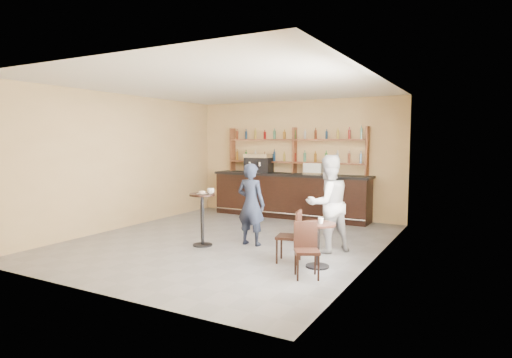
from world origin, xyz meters
The scene contains 23 objects.
floor centered at (0.00, 0.00, 0.00)m, with size 7.00×7.00×0.00m, color slate.
ceiling centered at (0.00, 0.00, 3.20)m, with size 7.00×7.00×0.00m, color white.
wall_back centered at (0.00, 3.50, 1.60)m, with size 7.00×7.00×0.00m, color tan.
wall_front centered at (0.00, -3.50, 1.60)m, with size 7.00×7.00×0.00m, color tan.
wall_left centered at (-3.00, 0.00, 1.60)m, with size 7.00×7.00×0.00m, color tan.
wall_right centered at (3.00, 0.00, 1.60)m, with size 7.00×7.00×0.00m, color tan.
window_pane centered at (2.99, -1.20, 1.70)m, with size 2.00×2.00×0.00m, color white.
window_frame centered at (2.99, -1.20, 1.70)m, with size 0.04×1.70×2.10m, color black, non-canonical shape.
shelf_unit centered at (0.00, 3.37, 1.81)m, with size 4.00×0.26×1.40m, color brown, non-canonical shape.
liquor_bottles centered at (0.00, 3.37, 1.98)m, with size 3.68×0.10×1.00m, color #8C5919, non-canonical shape.
bar_counter centered at (-0.03, 3.15, 0.60)m, with size 4.45×0.87×1.21m, color black, non-canonical shape.
espresso_machine centered at (-0.99, 3.15, 1.47)m, with size 0.73×0.47×0.52m, color black, non-canonical shape.
pastry_case centered at (0.68, 3.15, 1.36)m, with size 0.51×0.41×0.31m, color silver, non-canonical shape.
pedestal_table centered at (-0.25, -0.60, 0.52)m, with size 0.51×0.51×1.05m, color black, non-canonical shape.
napkin centered at (-0.25, -0.60, 1.05)m, with size 0.16×0.16×0.00m, color white.
donut centered at (-0.24, -0.61, 1.08)m, with size 0.14×0.14×0.05m, color #C37A47.
cup_pedestal centered at (-0.11, -0.50, 1.10)m, with size 0.14×0.14×0.11m, color white.
man_main centered at (0.56, -0.07, 0.83)m, with size 0.60×0.40×1.65m, color black.
cafe_table centered at (2.28, -0.88, 0.37)m, with size 0.59×0.59×0.74m, color black, non-canonical shape.
cup_cafe centered at (2.33, -0.88, 0.79)m, with size 0.10×0.10×0.09m, color white.
chair_west centered at (1.73, -0.83, 0.45)m, with size 0.39×0.39×0.91m, color black, non-canonical shape.
chair_south centered at (2.33, -1.48, 0.42)m, with size 0.37×0.37×0.85m, color black, non-canonical shape.
patron_second centered at (2.08, 0.18, 0.92)m, with size 0.89×0.69×1.83m, color #A2A1A7.
Camera 1 is at (4.72, -7.46, 2.09)m, focal length 30.00 mm.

